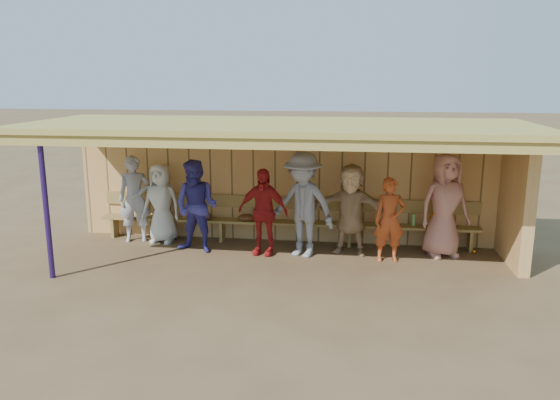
# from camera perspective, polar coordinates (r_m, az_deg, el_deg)

# --- Properties ---
(ground) EXTENTS (90.00, 90.00, 0.00)m
(ground) POSITION_cam_1_polar(r_m,az_deg,el_deg) (10.06, -0.27, -6.28)
(ground) COLOR brown
(ground) RESTS_ON ground
(player_a) EXTENTS (0.73, 0.58, 1.76)m
(player_a) POSITION_cam_1_polar(r_m,az_deg,el_deg) (11.37, -14.93, 0.11)
(player_a) COLOR #97989F
(player_a) RESTS_ON ground
(player_b) EXTENTS (0.83, 0.58, 1.61)m
(player_b) POSITION_cam_1_polar(r_m,az_deg,el_deg) (11.18, -12.30, -0.34)
(player_b) COLOR silver
(player_b) RESTS_ON ground
(player_c) EXTENTS (0.97, 0.82, 1.77)m
(player_c) POSITION_cam_1_polar(r_m,az_deg,el_deg) (10.43, -8.72, -0.67)
(player_c) COLOR #393490
(player_c) RESTS_ON ground
(player_d) EXTENTS (1.02, 0.55, 1.64)m
(player_d) POSITION_cam_1_polar(r_m,az_deg,el_deg) (10.19, -1.80, -1.23)
(player_d) COLOR #AE1C1B
(player_d) RESTS_ON ground
(player_e) EXTENTS (1.45, 1.17, 1.96)m
(player_e) POSITION_cam_1_polar(r_m,az_deg,el_deg) (10.05, 2.41, -0.50)
(player_e) COLOR gray
(player_e) RESTS_ON ground
(player_f) EXTENTS (1.65, 0.73, 1.71)m
(player_f) POSITION_cam_1_polar(r_m,az_deg,el_deg) (10.29, 7.39, -0.97)
(player_f) COLOR tan
(player_f) RESTS_ON ground
(player_g) EXTENTS (0.60, 0.44, 1.53)m
(player_g) POSITION_cam_1_polar(r_m,az_deg,el_deg) (10.01, 11.38, -2.05)
(player_g) COLOR #B4461C
(player_g) RESTS_ON ground
(player_h) EXTENTS (1.10, 0.90, 1.94)m
(player_h) POSITION_cam_1_polar(r_m,az_deg,el_deg) (10.48, 16.82, -0.54)
(player_h) COLOR tan
(player_h) RESTS_ON ground
(dugout_structure) EXTENTS (8.80, 3.20, 2.50)m
(dugout_structure) POSITION_cam_1_polar(r_m,az_deg,el_deg) (10.27, 2.41, 3.86)
(dugout_structure) COLOR tan
(dugout_structure) RESTS_ON ground
(bench) EXTENTS (7.60, 0.34, 0.93)m
(bench) POSITION_cam_1_polar(r_m,az_deg,el_deg) (10.96, 0.54, -1.79)
(bench) COLOR #9E8343
(bench) RESTS_ON ground
(dugout_equipment) EXTENTS (5.46, 0.62, 0.80)m
(dugout_equipment) POSITION_cam_1_polar(r_m,az_deg,el_deg) (10.89, -1.10, -2.10)
(dugout_equipment) COLOR orange
(dugout_equipment) RESTS_ON ground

